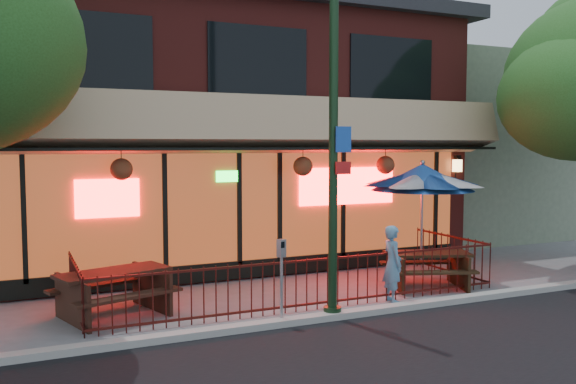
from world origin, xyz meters
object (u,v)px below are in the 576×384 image
street_light (334,142)px  picnic_table_right (427,264)px  picnic_table_left (114,286)px  pedestrian (392,264)px  patio_umbrella (422,177)px  parking_meter_near (281,267)px

street_light → picnic_table_right: 4.18m
picnic_table_left → pedestrian: bearing=-13.0°
picnic_table_right → patio_umbrella: patio_umbrella is taller
picnic_table_right → pedestrian: 1.59m
patio_umbrella → pedestrian: size_ratio=1.80×
pedestrian → parking_meter_near: (-2.61, -0.49, 0.24)m
street_light → picnic_table_left: bearing=154.7°
patio_umbrella → parking_meter_near: 5.29m
street_light → parking_meter_near: size_ratio=4.71×
picnic_table_right → parking_meter_near: parking_meter_near is taller
picnic_table_left → pedestrian: 5.32m
picnic_table_left → picnic_table_right: (6.57, -0.47, -0.04)m
picnic_table_right → pedestrian: size_ratio=1.42×
patio_umbrella → parking_meter_near: (-4.60, -2.24, -1.34)m
picnic_table_left → picnic_table_right: bearing=-4.1°
picnic_table_right → parking_meter_near: size_ratio=1.46×
street_light → pedestrian: (1.60, 0.49, -2.39)m
parking_meter_near → picnic_table_right: bearing=16.9°
picnic_table_left → parking_meter_near: 3.11m
street_light → patio_umbrella: bearing=32.0°
picnic_table_right → patio_umbrella: size_ratio=0.79×
picnic_table_left → parking_meter_near: parking_meter_near is taller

